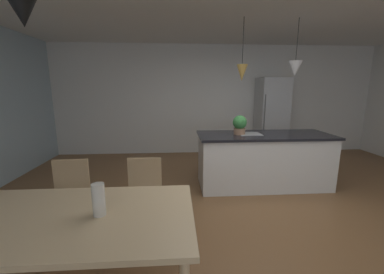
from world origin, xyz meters
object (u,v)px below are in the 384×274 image
Objects in this scene: kitchen_island at (263,159)px; potted_plant_on_island at (240,124)px; dining_table at (71,224)px; chair_far_left at (69,198)px; chair_far_right at (144,196)px; refrigerator at (271,117)px; vase_on_dining_table at (99,200)px.

potted_plant_on_island reaches higher than kitchen_island.
chair_far_left is at bearing 114.99° from dining_table.
refrigerator is (2.71, 3.19, 0.47)m from chair_far_right.
potted_plant_on_island is at bearing -124.41° from refrigerator.
chair_far_right is 0.46× the size of refrigerator.
vase_on_dining_table is (-2.90, -4.06, -0.09)m from refrigerator.
kitchen_island is (1.84, 1.29, -0.01)m from chair_far_right.
vase_on_dining_table is at bearing -102.30° from chair_far_right.
potted_plant_on_island is (1.81, 2.16, 0.39)m from dining_table.
chair_far_right is (0.40, 0.86, -0.20)m from dining_table.
vase_on_dining_table is (0.21, -0.00, 0.19)m from dining_table.
refrigerator is at bearing 54.47° from vase_on_dining_table.
potted_plant_on_island reaches higher than vase_on_dining_table.
kitchen_island is (2.64, 1.29, -0.01)m from chair_far_left.
kitchen_island is 1.16× the size of refrigerator.
dining_table is 0.97m from chair_far_left.
chair_far_right is at bearing -130.33° from refrigerator.
kitchen_island is (2.24, 2.16, -0.21)m from dining_table.
vase_on_dining_table is (-1.60, -2.16, -0.20)m from potted_plant_on_island.
chair_far_right is at bearing 65.10° from dining_table.
chair_far_left is at bearing -149.70° from potted_plant_on_island.
potted_plant_on_island is at bearing 53.52° from vase_on_dining_table.
potted_plant_on_island is (2.21, 1.29, 0.59)m from chair_far_left.
chair_far_right is 0.97m from vase_on_dining_table.
potted_plant_on_island reaches higher than chair_far_left.
chair_far_left is 0.40× the size of kitchen_island.
vase_on_dining_table is (0.61, -0.87, 0.39)m from chair_far_left.
kitchen_island is 2.99m from vase_on_dining_table.
chair_far_left is 0.46× the size of refrigerator.
dining_table is at bearing -136.06° from kitchen_island.
chair_far_right is (0.80, 0.00, 0.00)m from chair_far_left.
kitchen_island is at bearing 35.13° from chair_far_right.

